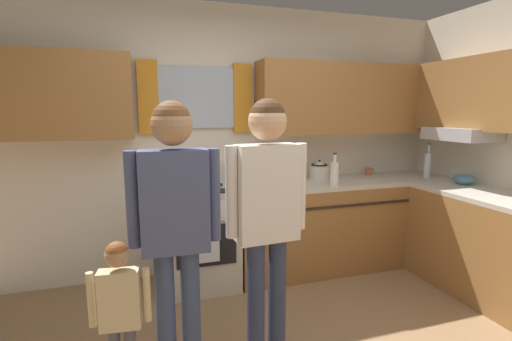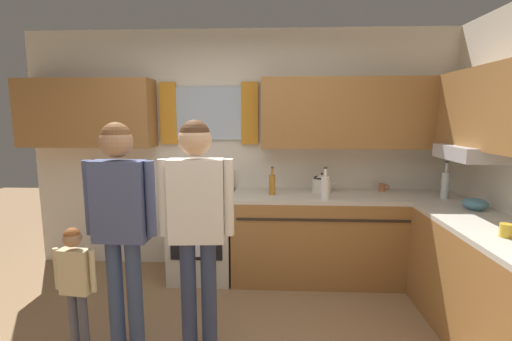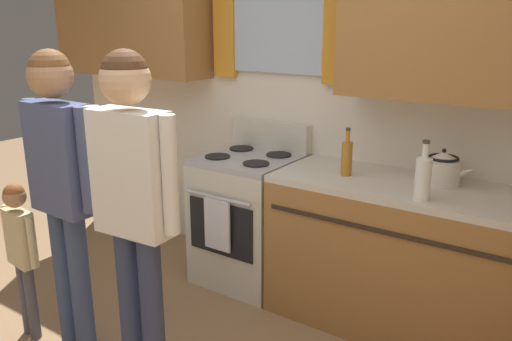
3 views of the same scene
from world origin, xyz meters
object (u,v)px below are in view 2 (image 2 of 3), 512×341
(stove_oven, at_px, (203,233))
(adult_holding_child, at_px, (120,210))
(bottle_oil_amber, at_px, (272,184))
(bottle_milk_white, at_px, (325,187))
(mug_mustard_yellow, at_px, (507,230))
(small_child, at_px, (75,276))
(bottle_tall_clear, at_px, (445,184))
(cup_terracotta, at_px, (383,187))
(adult_in_plaid, at_px, (197,210))
(mixing_bowl, at_px, (475,204))
(stovetop_kettle, at_px, (322,183))

(stove_oven, xyz_separation_m, adult_holding_child, (-0.33, -1.22, 0.57))
(bottle_oil_amber, bearing_deg, adult_holding_child, -131.89)
(bottle_milk_white, xyz_separation_m, mug_mustard_yellow, (1.05, -1.03, -0.07))
(stove_oven, bearing_deg, bottle_milk_white, -10.29)
(adult_holding_child, relative_size, small_child, 1.77)
(bottle_tall_clear, distance_m, small_child, 3.28)
(mug_mustard_yellow, distance_m, cup_terracotta, 1.50)
(bottle_milk_white, relative_size, adult_in_plaid, 0.19)
(cup_terracotta, distance_m, adult_holding_child, 2.65)
(bottle_tall_clear, bearing_deg, mixing_bowl, -80.50)
(stove_oven, bearing_deg, adult_holding_child, -105.07)
(mixing_bowl, bearing_deg, bottle_tall_clear, 99.50)
(bottle_tall_clear, height_order, mixing_bowl, bottle_tall_clear)
(stove_oven, bearing_deg, stovetop_kettle, 4.42)
(bottle_tall_clear, bearing_deg, stove_oven, 176.68)
(bottle_oil_amber, height_order, adult_holding_child, adult_holding_child)
(bottle_oil_amber, height_order, cup_terracotta, bottle_oil_amber)
(bottle_tall_clear, xyz_separation_m, cup_terracotta, (-0.49, 0.33, -0.10))
(bottle_tall_clear, xyz_separation_m, mixing_bowl, (0.07, -0.41, -0.09))
(cup_terracotta, bearing_deg, mixing_bowl, -52.96)
(mug_mustard_yellow, height_order, adult_holding_child, adult_holding_child)
(mug_mustard_yellow, bearing_deg, bottle_oil_amber, 141.86)
(mug_mustard_yellow, distance_m, small_child, 2.94)
(mixing_bowl, bearing_deg, mug_mustard_yellow, -104.26)
(bottle_oil_amber, height_order, bottle_tall_clear, bottle_tall_clear)
(adult_in_plaid, distance_m, small_child, 0.97)
(bottle_tall_clear, relative_size, mixing_bowl, 1.81)
(stove_oven, xyz_separation_m, stovetop_kettle, (1.25, 0.10, 0.53))
(stovetop_kettle, bearing_deg, mug_mustard_yellow, -52.59)
(small_child, bearing_deg, stovetop_kettle, 36.72)
(stove_oven, bearing_deg, mug_mustard_yellow, -28.80)
(adult_holding_child, height_order, adult_in_plaid, adult_in_plaid)
(mug_mustard_yellow, relative_size, mixing_bowl, 0.59)
(small_child, bearing_deg, cup_terracotta, 30.61)
(bottle_tall_clear, xyz_separation_m, stovetop_kettle, (-1.15, 0.24, -0.05))
(bottle_oil_amber, relative_size, bottle_milk_white, 0.91)
(bottle_tall_clear, relative_size, stovetop_kettle, 1.34)
(bottle_tall_clear, height_order, small_child, bottle_tall_clear)
(stovetop_kettle, bearing_deg, mixing_bowl, -27.86)
(bottle_oil_amber, relative_size, small_child, 0.31)
(bottle_oil_amber, height_order, bottle_milk_white, bottle_milk_white)
(cup_terracotta, bearing_deg, stove_oven, -174.19)
(bottle_oil_amber, distance_m, bottle_tall_clear, 1.67)
(mug_mustard_yellow, xyz_separation_m, mixing_bowl, (0.18, 0.71, 0.00))
(mug_mustard_yellow, distance_m, stovetop_kettle, 1.70)
(stovetop_kettle, distance_m, mixing_bowl, 1.38)
(cup_terracotta, relative_size, mixing_bowl, 0.54)
(stove_oven, bearing_deg, adult_in_plaid, -80.09)
(stove_oven, distance_m, bottle_oil_amber, 0.91)
(bottle_oil_amber, relative_size, adult_holding_child, 0.17)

